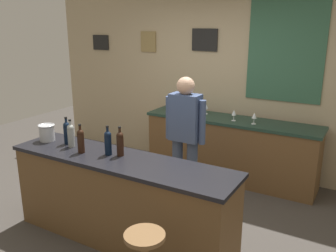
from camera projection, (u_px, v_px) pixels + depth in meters
The scene contains 16 objects.
ground_plane at pixel (144, 222), 4.19m from camera, with size 10.00×10.00×0.00m, color #423D38.
back_wall at pixel (218, 77), 5.47m from camera, with size 6.00×0.09×2.80m.
bar_counter at pixel (121, 200), 3.73m from camera, with size 2.45×0.60×0.92m.
side_counter at pixel (230, 149), 5.24m from camera, with size 2.49×0.56×0.90m.
bartender at pixel (185, 134), 4.32m from camera, with size 0.52×0.21×1.62m.
wine_bottle_a at pixel (67, 132), 4.00m from camera, with size 0.07×0.07×0.31m.
wine_bottle_b at pixel (71, 135), 3.90m from camera, with size 0.07×0.07×0.31m.
wine_bottle_c at pixel (81, 140), 3.73m from camera, with size 0.07×0.07×0.31m.
wine_bottle_d at pixel (108, 142), 3.67m from camera, with size 0.07×0.07×0.31m.
wine_bottle_e at pixel (120, 143), 3.64m from camera, with size 0.07×0.07×0.31m.
ice_bucket at pixel (47, 132), 4.11m from camera, with size 0.19×0.19×0.19m.
wine_glass_a at pixel (184, 105), 5.47m from camera, with size 0.07×0.07×0.16m.
wine_glass_b at pixel (206, 107), 5.37m from camera, with size 0.07×0.07×0.16m.
wine_glass_c at pixel (234, 113), 5.00m from camera, with size 0.07×0.07×0.16m.
wine_glass_d at pixel (254, 116), 4.85m from camera, with size 0.07×0.07×0.16m.
coffee_mug at pixel (196, 112), 5.34m from camera, with size 0.12×0.08×0.09m.
Camera 1 is at (2.12, -3.07, 2.24)m, focal length 38.86 mm.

